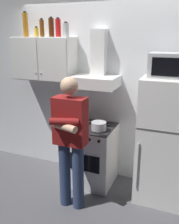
{
  "coord_description": "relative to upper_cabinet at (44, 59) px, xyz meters",
  "views": [
    {
      "loc": [
        1.1,
        -2.77,
        2.08
      ],
      "look_at": [
        0.0,
        0.0,
        1.15
      ],
      "focal_mm": 39.96,
      "sensor_mm": 36.0,
      "label": 1
    }
  ],
  "objects": [
    {
      "name": "ground_plane",
      "position": [
        0.85,
        -0.37,
        -1.75
      ],
      "size": [
        7.0,
        7.0,
        0.0
      ],
      "primitive_type": "plane",
      "color": "#4C4C51"
    },
    {
      "name": "back_wall_tiled",
      "position": [
        0.85,
        0.23,
        -0.4
      ],
      "size": [
        4.8,
        0.1,
        2.7
      ],
      "primitive_type": "cube",
      "color": "white",
      "rests_on": "ground_plane"
    },
    {
      "name": "upper_cabinet",
      "position": [
        0.0,
        0.0,
        0.0
      ],
      "size": [
        0.9,
        0.37,
        0.6
      ],
      "color": "white"
    },
    {
      "name": "stove_oven",
      "position": [
        0.8,
        -0.13,
        -1.32
      ],
      "size": [
        0.6,
        0.62,
        0.87
      ],
      "color": "white",
      "rests_on": "ground_plane"
    },
    {
      "name": "range_hood",
      "position": [
        0.8,
        0.0,
        -0.15
      ],
      "size": [
        0.6,
        0.44,
        0.75
      ],
      "color": "white"
    },
    {
      "name": "refrigerator",
      "position": [
        1.75,
        -0.12,
        -0.95
      ],
      "size": [
        0.6,
        0.62,
        1.6
      ],
      "color": "white",
      "rests_on": "ground_plane"
    },
    {
      "name": "microwave",
      "position": [
        1.75,
        -0.11,
        -0.01
      ],
      "size": [
        0.48,
        0.37,
        0.28
      ],
      "color": "#B7BABF",
      "rests_on": "refrigerator"
    },
    {
      "name": "person_standing",
      "position": [
        0.75,
        -0.73,
        -0.85
      ],
      "size": [
        0.38,
        0.33,
        1.64
      ],
      "color": "navy",
      "rests_on": "ground_plane"
    },
    {
      "name": "cooking_pot",
      "position": [
        0.93,
        -0.24,
        -0.82
      ],
      "size": [
        0.3,
        0.2,
        0.11
      ],
      "color": "#B7BABF",
      "rests_on": "stove_oven"
    },
    {
      "name": "bottle_beer_brown",
      "position": [
        -0.01,
        -0.01,
        0.42
      ],
      "size": [
        0.06,
        0.06,
        0.24
      ],
      "color": "brown",
      "rests_on": "upper_cabinet"
    },
    {
      "name": "bottle_spice_jar",
      "position": [
        -0.12,
        0.03,
        0.36
      ],
      "size": [
        0.06,
        0.06,
        0.14
      ],
      "color": "gold",
      "rests_on": "upper_cabinet"
    },
    {
      "name": "bottle_soda_red",
      "position": [
        0.26,
        -0.02,
        0.42
      ],
      "size": [
        0.07,
        0.07,
        0.25
      ],
      "color": "red",
      "rests_on": "upper_cabinet"
    },
    {
      "name": "bottle_rum_dark",
      "position": [
        0.12,
        0.03,
        0.42
      ],
      "size": [
        0.07,
        0.07,
        0.26
      ],
      "color": "#47230F",
      "rests_on": "upper_cabinet"
    },
    {
      "name": "bottle_liquor_amber",
      "position": [
        -0.26,
        -0.03,
        0.46
      ],
      "size": [
        0.07,
        0.07,
        0.34
      ],
      "color": "#B7721E",
      "rests_on": "upper_cabinet"
    },
    {
      "name": "bottle_canister_steel",
      "position": [
        0.36,
        0.01,
        0.39
      ],
      "size": [
        0.08,
        0.08,
        0.19
      ],
      "color": "#B2B5BA",
      "rests_on": "upper_cabinet"
    }
  ]
}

